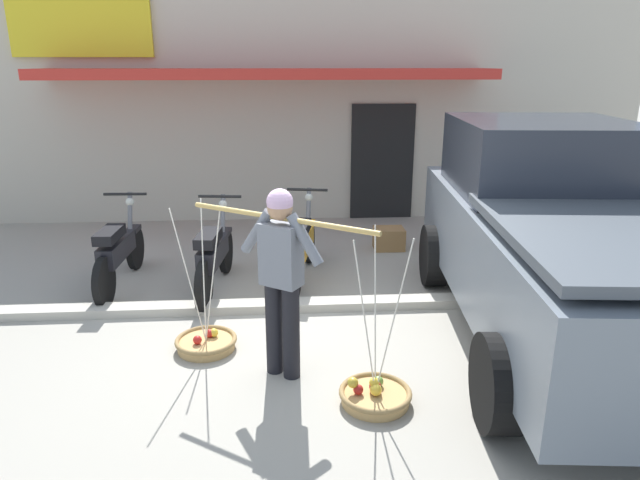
% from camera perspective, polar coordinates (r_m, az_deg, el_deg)
% --- Properties ---
extents(ground_plane, '(90.00, 90.00, 0.00)m').
position_cam_1_polar(ground_plane, '(5.79, -3.43, -9.93)').
color(ground_plane, '#9E998C').
extents(sidewalk_curb, '(20.00, 0.24, 0.10)m').
position_cam_1_polar(sidewalk_curb, '(6.40, -3.51, -6.64)').
color(sidewalk_curb, '#BAB4A5').
rests_on(sidewalk_curb, ground).
extents(fruit_vendor, '(1.52, 1.05, 1.70)m').
position_cam_1_polar(fruit_vendor, '(4.78, -3.95, -3.21)').
color(fruit_vendor, black).
rests_on(fruit_vendor, ground).
extents(fruit_basket_left_side, '(0.60, 0.60, 1.45)m').
position_cam_1_polar(fruit_basket_left_side, '(5.67, -11.47, -10.07)').
color(fruit_basket_left_side, tan).
rests_on(fruit_basket_left_side, ground).
extents(fruit_basket_right_side, '(0.60, 0.60, 1.45)m').
position_cam_1_polar(fruit_basket_right_side, '(4.79, 5.57, -15.26)').
color(fruit_basket_right_side, tan).
rests_on(fruit_basket_right_side, ground).
extents(motorcycle_nearest_shop, '(0.54, 1.82, 1.09)m').
position_cam_1_polar(motorcycle_nearest_shop, '(7.32, -19.74, -1.15)').
color(motorcycle_nearest_shop, black).
rests_on(motorcycle_nearest_shop, ground).
extents(motorcycle_second_in_row, '(0.54, 1.82, 1.09)m').
position_cam_1_polar(motorcycle_second_in_row, '(6.88, -10.66, -1.55)').
color(motorcycle_second_in_row, black).
rests_on(motorcycle_second_in_row, ground).
extents(motorcycle_third_in_row, '(0.56, 1.80, 1.09)m').
position_cam_1_polar(motorcycle_third_in_row, '(7.14, -1.79, -0.54)').
color(motorcycle_third_in_row, black).
rests_on(motorcycle_third_in_row, ground).
extents(parked_truck, '(2.51, 4.86, 2.10)m').
position_cam_1_polar(parked_truck, '(5.98, 22.93, 0.21)').
color(parked_truck, slate).
rests_on(parked_truck, ground).
extents(storefront_building, '(13.00, 6.00, 4.20)m').
position_cam_1_polar(storefront_building, '(12.22, -4.99, 14.84)').
color(storefront_building, beige).
rests_on(storefront_building, ground).
extents(wooden_crate, '(0.44, 0.36, 0.32)m').
position_cam_1_polar(wooden_crate, '(8.45, 7.00, 0.15)').
color(wooden_crate, olive).
rests_on(wooden_crate, ground).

